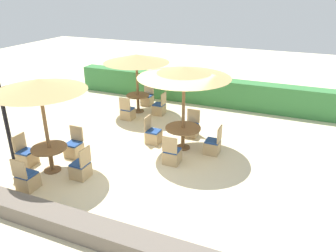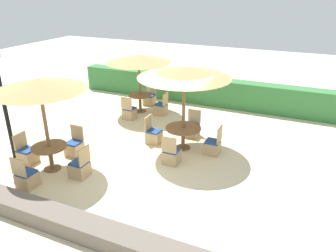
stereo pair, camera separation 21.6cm
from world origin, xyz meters
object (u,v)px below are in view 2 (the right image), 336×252
at_px(parasol_back_left, 139,58).
at_px(patio_chair_back_left_north, 150,99).
at_px(patio_chair_front_left_south, 27,178).
at_px(round_table_center, 183,132).
at_px(patio_chair_center_east, 213,146).
at_px(lamp_post, 0,84).
at_px(parasol_center, 184,72).
at_px(patio_chair_front_left_east, 80,168).
at_px(patio_chair_back_left_east, 161,108).
at_px(parasol_front_left, 39,85).
at_px(patio_chair_front_left_north, 75,147).
at_px(patio_chair_center_south, 171,155).
at_px(patio_chair_back_left_south, 129,112).
at_px(patio_chair_front_left_west, 27,155).
at_px(round_table_front_left, 50,152).
at_px(patio_chair_center_west, 154,135).
at_px(patio_chair_center_north, 192,129).
at_px(round_table_back_left, 140,99).

xyz_separation_m(parasol_back_left, patio_chair_back_left_north, (-0.03, 0.92, -1.96)).
relative_size(patio_chair_front_left_south, patio_chair_back_left_north, 1.00).
relative_size(round_table_center, patio_chair_center_east, 1.22).
relative_size(lamp_post, parasol_center, 1.17).
height_order(patio_chair_front_left_east, patio_chair_back_left_east, same).
bearing_deg(parasol_front_left, parasol_back_left, 89.23).
xyz_separation_m(patio_chair_front_left_north, patio_chair_back_left_east, (0.98, 4.27, 0.00)).
height_order(patio_chair_front_left_east, patio_chair_front_left_north, same).
bearing_deg(patio_chair_center_south, patio_chair_back_left_south, 138.81).
relative_size(patio_chair_front_left_east, patio_chair_front_left_west, 1.00).
relative_size(round_table_front_left, patio_chair_back_left_north, 1.06).
bearing_deg(parasol_center, lamp_post, -149.11).
distance_m(parasol_front_left, patio_chair_center_east, 5.34).
bearing_deg(patio_chair_back_left_north, patio_chair_back_left_south, 90.84).
bearing_deg(patio_chair_front_left_north, patio_chair_center_west, -136.26).
distance_m(patio_chair_front_left_east, patio_chair_back_left_east, 5.22).
xyz_separation_m(patio_chair_front_left_east, patio_chair_front_left_north, (-0.96, 0.96, 0.00)).
bearing_deg(patio_chair_front_left_south, lamp_post, 146.92).
xyz_separation_m(lamp_post, parasol_center, (4.51, 2.70, 0.16)).
height_order(lamp_post, patio_chair_back_left_north, lamp_post).
distance_m(round_table_front_left, patio_chair_front_left_north, 1.02).
bearing_deg(patio_chair_center_north, round_table_front_left, 52.34).
height_order(patio_chair_front_left_north, parasol_center, parasol_center).
relative_size(round_table_front_left, patio_chair_center_west, 1.06).
xyz_separation_m(patio_chair_front_left_east, patio_chair_back_left_north, (-0.96, 6.09, 0.00)).
height_order(round_table_front_left, parasol_back_left, parasol_back_left).
relative_size(parasol_center, patio_chair_center_east, 3.05).
bearing_deg(patio_chair_center_east, patio_chair_back_left_east, 50.16).
xyz_separation_m(patio_chair_center_south, patio_chair_center_north, (-0.10, 2.06, 0.00)).
bearing_deg(patio_chair_front_left_west, parasol_back_left, 169.16).
height_order(patio_chair_front_left_west, patio_chair_front_left_north, same).
height_order(parasol_front_left, round_table_center, parasol_front_left).
relative_size(patio_chair_front_left_west, patio_chair_back_left_south, 1.00).
distance_m(round_table_back_left, patio_chair_back_left_south, 0.95).
bearing_deg(patio_chair_front_left_north, patio_chair_front_left_east, 135.06).
relative_size(parasol_center, patio_chair_center_north, 3.05).
bearing_deg(patio_chair_center_east, patio_chair_center_south, 138.76).
xyz_separation_m(patio_chair_front_left_west, patio_chair_back_left_south, (1.00, 4.28, 0.00)).
xyz_separation_m(patio_chair_front_left_west, round_table_back_left, (0.99, 5.19, 0.29)).
bearing_deg(patio_chair_front_left_south, patio_chair_back_left_east, 81.19).
relative_size(round_table_center, patio_chair_back_left_south, 1.22).
xyz_separation_m(patio_chair_center_north, parasol_back_left, (-2.84, 1.42, 1.96)).
bearing_deg(patio_chair_center_north, parasol_back_left, -26.61).
height_order(patio_chair_front_left_south, round_table_back_left, patio_chair_front_left_south).
height_order(patio_chair_center_north, round_table_back_left, patio_chair_center_north).
bearing_deg(parasol_center, patio_chair_center_east, 0.82).
xyz_separation_m(patio_chair_front_left_east, patio_chair_back_left_east, (0.02, 5.22, 0.00)).
bearing_deg(patio_chair_back_left_east, round_table_back_left, 92.91).
height_order(lamp_post, patio_chair_front_left_east, lamp_post).
relative_size(parasol_center, parasol_back_left, 1.08).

